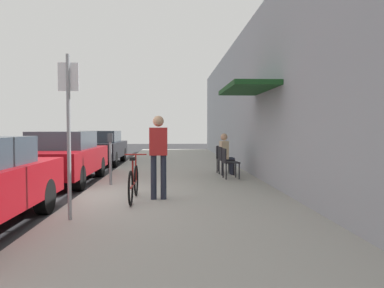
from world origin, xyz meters
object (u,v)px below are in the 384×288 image
object	(u,v)px
parked_car_1	(63,157)
cafe_chair_1	(224,159)
parked_car_2	(101,147)
seated_patron_1	(226,152)
cafe_chair_2	(221,157)
street_sign	(69,123)
pedestrian_standing	(158,150)
bicycle_0	(134,183)
parking_meter	(110,155)
cafe_chair_0	(228,161)

from	to	relation	value
parked_car_1	cafe_chair_1	bearing A→B (deg)	8.42
parked_car_2	seated_patron_1	bearing A→B (deg)	-45.94
cafe_chair_2	parked_car_2	bearing A→B (deg)	137.90
parked_car_1	seated_patron_1	xyz separation A→B (m)	(4.80, 0.71, 0.06)
street_sign	cafe_chair_1	bearing A→B (deg)	59.72
pedestrian_standing	bicycle_0	bearing A→B (deg)	-169.64
parking_meter	bicycle_0	bearing A→B (deg)	-69.16
seated_patron_1	cafe_chair_2	distance (m)	0.70
street_sign	cafe_chair_2	bearing A→B (deg)	62.51
parked_car_1	cafe_chair_0	world-z (taller)	parked_car_1
cafe_chair_1	cafe_chair_2	size ratio (longest dim) A/B	1.00
parked_car_1	parked_car_2	world-z (taller)	parked_car_1
parked_car_1	bicycle_0	xyz separation A→B (m)	(2.35, -3.32, -0.28)
parked_car_1	seated_patron_1	distance (m)	4.85
parked_car_2	bicycle_0	distance (m)	9.29
cafe_chair_0	cafe_chair_1	xyz separation A→B (m)	(0.00, 0.90, 0.00)
parked_car_2	cafe_chair_1	xyz separation A→B (m)	(4.74, -4.97, -0.13)
parked_car_1	cafe_chair_1	world-z (taller)	parked_car_1
street_sign	cafe_chair_0	xyz separation A→B (m)	(3.24, 4.65, -1.02)
parked_car_1	street_sign	size ratio (longest dim) A/B	1.69
parking_meter	cafe_chair_1	bearing A→B (deg)	31.14
street_sign	bicycle_0	world-z (taller)	street_sign
parking_meter	bicycle_0	distance (m)	2.28
parking_meter	street_sign	bearing A→B (deg)	-90.79
cafe_chair_2	cafe_chair_1	bearing A→B (deg)	-90.16
street_sign	parked_car_1	bearing A→B (deg)	107.20
parked_car_2	cafe_chair_0	distance (m)	7.54
cafe_chair_2	cafe_chair_0	bearing A→B (deg)	-90.07
seated_patron_1	cafe_chair_1	bearing A→B (deg)	-174.08
parked_car_1	pedestrian_standing	xyz separation A→B (m)	(2.84, -3.23, 0.36)
parked_car_1	street_sign	world-z (taller)	street_sign
parked_car_2	bicycle_0	size ratio (longest dim) A/B	2.57
parked_car_1	cafe_chair_2	size ratio (longest dim) A/B	5.06
parked_car_2	street_sign	size ratio (longest dim) A/B	1.69
parked_car_1	parking_meter	distance (m)	1.98
parked_car_2	bicycle_0	xyz separation A→B (m)	(2.35, -8.99, -0.27)
street_sign	cafe_chair_2	world-z (taller)	street_sign
parked_car_2	street_sign	bearing A→B (deg)	-81.88
seated_patron_1	pedestrian_standing	bearing A→B (deg)	-116.40
parking_meter	street_sign	xyz separation A→B (m)	(-0.05, -3.62, 0.75)
parked_car_1	street_sign	xyz separation A→B (m)	(1.50, -4.85, 0.88)
parked_car_2	parking_meter	world-z (taller)	parked_car_2
cafe_chair_1	pedestrian_standing	distance (m)	4.39
cafe_chair_0	seated_patron_1	xyz separation A→B (m)	(0.06, 0.90, 0.19)
parking_meter	cafe_chair_2	distance (m)	4.13
parking_meter	seated_patron_1	bearing A→B (deg)	30.75
cafe_chair_2	parking_meter	bearing A→B (deg)	-140.74
parking_meter	seated_patron_1	distance (m)	3.78
parking_meter	parked_car_2	bearing A→B (deg)	102.67
parked_car_1	parking_meter	xyz separation A→B (m)	(1.55, -1.22, 0.13)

